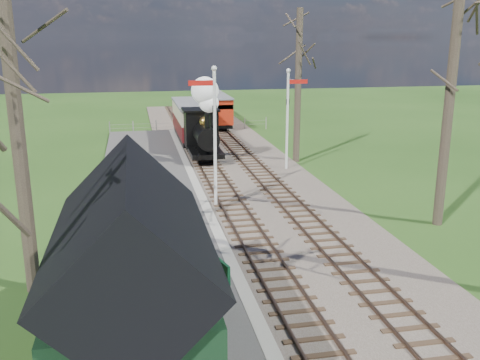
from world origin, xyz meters
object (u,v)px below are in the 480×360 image
object	(u,v)px
semaphore_far	(289,112)
red_carriage_b	(207,103)
sign_board	(223,281)
bench	(202,283)
station_shed	(133,286)
coach	(193,120)
semaphore_near	(213,127)
locomotive	(203,124)
person	(179,283)
red_carriage_a	(216,110)

from	to	relation	value
semaphore_far	red_carriage_b	distance (m)	20.69
sign_board	bench	xyz separation A→B (m)	(-0.53, 0.41, -0.19)
station_shed	coach	bearing A→B (deg)	81.04
semaphore_near	coach	xyz separation A→B (m)	(0.77, 15.26, -1.94)
station_shed	locomotive	world-z (taller)	locomotive
locomotive	coach	xyz separation A→B (m)	(0.01, 6.07, -0.62)
locomotive	sign_board	xyz separation A→B (m)	(-1.89, -18.30, -1.51)
locomotive	bench	xyz separation A→B (m)	(-2.42, -17.89, -1.70)
person	semaphore_near	bearing A→B (deg)	-6.74
red_carriage_b	bench	size ratio (longest dim) A/B	3.48
bench	person	bearing A→B (deg)	-148.30
semaphore_near	semaphore_far	world-z (taller)	semaphore_near
red_carriage_a	person	xyz separation A→B (m)	(-5.71, -30.15, -0.68)
person	station_shed	bearing A→B (deg)	165.25
locomotive	person	bearing A→B (deg)	-99.60
semaphore_near	red_carriage_a	xyz separation A→B (m)	(3.37, 21.03, -2.11)
red_carriage_b	person	bearing A→B (deg)	-99.10
sign_board	person	bearing A→B (deg)	-179.54
locomotive	coach	size ratio (longest dim) A/B	0.62
red_carriage_a	station_shed	bearing A→B (deg)	-101.79
station_shed	coach	world-z (taller)	station_shed
station_shed	red_carriage_a	size ratio (longest dim) A/B	1.22
coach	red_carriage_a	world-z (taller)	coach
coach	bench	size ratio (longest dim) A/B	5.42
red_carriage_a	bench	bearing A→B (deg)	-99.60
red_carriage_a	sign_board	world-z (taller)	red_carriage_a
semaphore_near	sign_board	size ratio (longest dim) A/B	5.29
station_shed	person	size ratio (longest dim) A/B	4.95
bench	person	world-z (taller)	person
sign_board	bench	bearing A→B (deg)	142.14
red_carriage_a	person	distance (m)	30.69
locomotive	red_carriage_b	distance (m)	17.55
station_shed	red_carriage_a	distance (m)	33.75
station_shed	red_carriage_a	world-z (taller)	station_shed
station_shed	semaphore_far	bearing A→B (deg)	64.28
red_carriage_b	red_carriage_a	bearing A→B (deg)	-90.00
locomotive	red_carriage_a	world-z (taller)	locomotive
semaphore_near	coach	distance (m)	15.41
locomotive	coach	world-z (taller)	locomotive
red_carriage_a	bench	distance (m)	30.17
red_carriage_b	person	xyz separation A→B (m)	(-5.71, -35.65, -0.68)
coach	sign_board	size ratio (longest dim) A/B	6.86
coach	red_carriage_b	distance (m)	11.56
semaphore_near	sign_board	distance (m)	9.61
red_carriage_b	bench	xyz separation A→B (m)	(-5.03, -35.23, -0.92)
locomotive	red_carriage_a	bearing A→B (deg)	77.56
semaphore_far	sign_board	distance (m)	16.56
red_carriage_a	sign_board	size ratio (longest dim) A/B	4.41
semaphore_far	locomotive	world-z (taller)	semaphore_far
station_shed	semaphore_far	xyz separation A→B (m)	(8.67, 18.00, 1.08)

